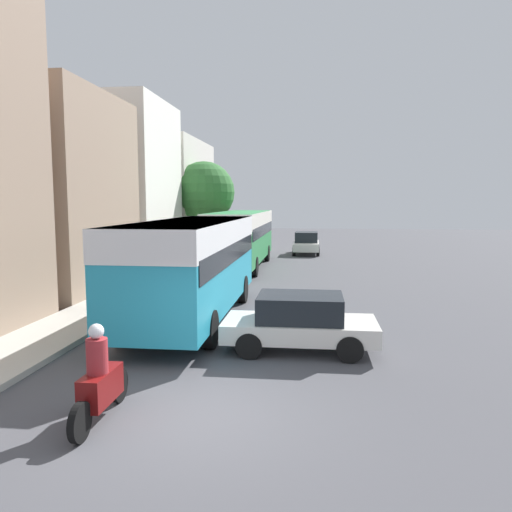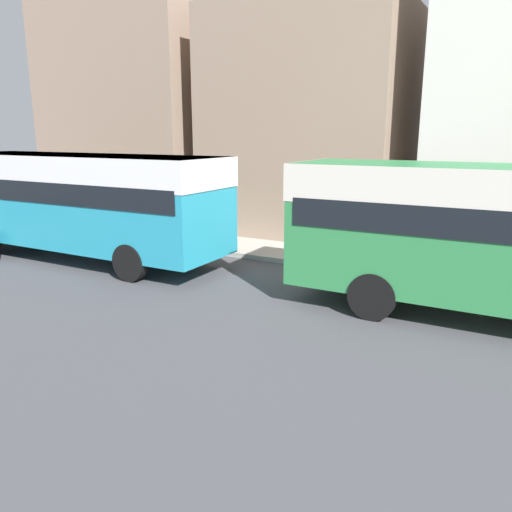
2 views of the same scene
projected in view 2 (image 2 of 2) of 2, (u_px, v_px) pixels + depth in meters
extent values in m
cube|color=#B2ADA3|center=(31.00, 221.00, 21.64)|extent=(2.20, 120.00, 0.15)
cube|color=gray|center=(150.00, 59.00, 22.33)|extent=(6.86, 7.57, 14.00)
cube|color=gray|center=(313.00, 125.00, 18.74)|extent=(5.75, 6.97, 8.15)
cube|color=teal|center=(80.00, 200.00, 15.02)|extent=(2.53, 9.51, 2.66)
cube|color=white|center=(78.00, 168.00, 14.80)|extent=(2.56, 9.56, 0.80)
cube|color=black|center=(79.00, 189.00, 14.94)|extent=(2.58, 9.13, 0.59)
cylinder|color=black|center=(184.00, 245.00, 14.96)|extent=(0.28, 1.00, 1.00)
cylinder|color=black|center=(130.00, 263.00, 12.97)|extent=(0.28, 1.00, 1.00)
cylinder|color=black|center=(50.00, 228.00, 17.70)|extent=(0.28, 1.00, 1.00)
cylinder|color=black|center=(399.00, 270.00, 12.25)|extent=(0.28, 1.00, 1.00)
cylinder|color=black|center=(372.00, 296.00, 10.29)|extent=(0.28, 1.00, 1.00)
cylinder|color=#232838|center=(14.00, 205.00, 23.06)|extent=(0.28, 0.28, 0.80)
cylinder|color=#33477F|center=(12.00, 189.00, 22.88)|extent=(0.35, 0.35, 0.67)
sphere|color=tan|center=(11.00, 179.00, 22.78)|extent=(0.22, 0.22, 0.22)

